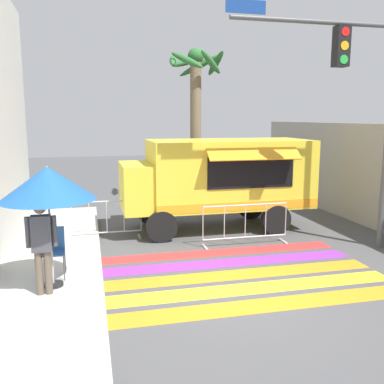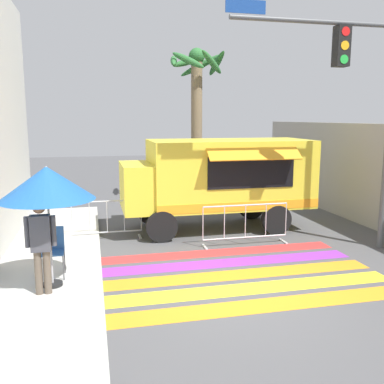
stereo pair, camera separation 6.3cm
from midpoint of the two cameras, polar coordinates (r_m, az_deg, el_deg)
The scene contains 10 objects.
ground_plane at distance 8.27m, azimuth 6.88°, elevation -13.32°, with size 60.00×60.00×0.00m, color #4C4C4F.
crosswalk_painted at distance 9.10m, azimuth 4.80°, elevation -11.04°, with size 6.40×3.60×0.01m.
food_truck at distance 12.42m, azimuth 3.29°, elevation 2.11°, with size 5.43×2.59×2.62m.
traffic_signal_pole at distance 11.03m, azimuth 21.71°, elevation 12.68°, with size 4.28×0.29×5.71m.
patio_umbrella at distance 8.08m, azimuth -18.57°, elevation 1.07°, with size 1.71×1.71×2.25m.
folding_chair at distance 8.89m, azimuth -17.86°, elevation -6.96°, with size 0.42×0.42×0.98m.
vendor_person at distance 7.96m, azimuth -19.28°, elevation -6.27°, with size 0.53×0.22×1.69m.
barricade_front at distance 11.12m, azimuth 7.28°, elevation -4.33°, with size 2.28×0.44×1.06m.
barricade_side at distance 11.75m, azimuth -11.09°, elevation -3.72°, with size 1.86×0.44×1.06m.
palm_tree at distance 16.55m, azimuth 0.72°, elevation 11.97°, with size 2.33×2.35×5.80m.
Camera 2 is at (-2.63, -7.13, 3.25)m, focal length 40.00 mm.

